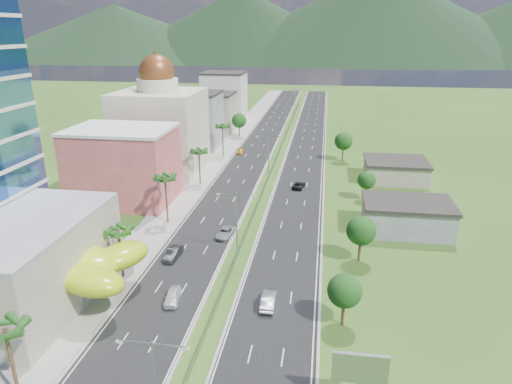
% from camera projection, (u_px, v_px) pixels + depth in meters
% --- Properties ---
extents(ground, '(500.00, 500.00, 0.00)m').
position_uv_depth(ground, '(224.00, 292.00, 62.90)').
color(ground, '#2D5119').
rests_on(ground, ground).
extents(road_left, '(11.00, 260.00, 0.04)m').
position_uv_depth(road_left, '(261.00, 141.00, 147.74)').
color(road_left, black).
rests_on(road_left, ground).
extents(road_right, '(11.00, 260.00, 0.04)m').
position_uv_depth(road_right, '(307.00, 143.00, 145.63)').
color(road_right, black).
rests_on(road_right, ground).
extents(sidewalk_left, '(7.00, 260.00, 0.12)m').
position_uv_depth(sidewalk_left, '(232.00, 140.00, 149.06)').
color(sidewalk_left, gray).
rests_on(sidewalk_left, ground).
extents(median_guardrail, '(0.10, 216.06, 0.76)m').
position_uv_depth(median_guardrail, '(278.00, 154.00, 129.72)').
color(median_guardrail, gray).
rests_on(median_guardrail, ground).
extents(streetlight_median_b, '(6.04, 0.25, 11.00)m').
position_uv_depth(streetlight_median_b, '(237.00, 219.00, 69.94)').
color(streetlight_median_b, gray).
rests_on(streetlight_median_b, ground).
extents(streetlight_median_c, '(6.04, 0.25, 11.00)m').
position_uv_depth(streetlight_median_c, '(269.00, 153.00, 107.18)').
color(streetlight_median_c, gray).
rests_on(streetlight_median_c, ground).
extents(streetlight_median_d, '(6.04, 0.25, 11.00)m').
position_uv_depth(streetlight_median_d, '(286.00, 118.00, 149.08)').
color(streetlight_median_d, gray).
rests_on(streetlight_median_d, ground).
extents(streetlight_median_e, '(6.04, 0.25, 11.00)m').
position_uv_depth(streetlight_median_e, '(295.00, 99.00, 190.98)').
color(streetlight_median_e, gray).
rests_on(streetlight_median_e, ground).
extents(lime_canopy, '(18.00, 15.00, 7.40)m').
position_uv_depth(lime_canopy, '(68.00, 264.00, 60.30)').
color(lime_canopy, '#A0BF12').
rests_on(lime_canopy, ground).
extents(pink_shophouse, '(20.00, 15.00, 15.00)m').
position_uv_depth(pink_shophouse, '(124.00, 167.00, 94.10)').
color(pink_shophouse, '#B64E4B').
rests_on(pink_shophouse, ground).
extents(domed_building, '(20.00, 20.00, 28.70)m').
position_uv_depth(domed_building, '(161.00, 126.00, 114.22)').
color(domed_building, beige).
rests_on(domed_building, ground).
extents(midrise_grey, '(16.00, 15.00, 16.00)m').
position_uv_depth(midrise_grey, '(193.00, 121.00, 138.49)').
color(midrise_grey, gray).
rests_on(midrise_grey, ground).
extents(midrise_beige, '(16.00, 15.00, 13.00)m').
position_uv_depth(midrise_beige, '(210.00, 113.00, 159.47)').
color(midrise_beige, gray).
rests_on(midrise_beige, ground).
extents(midrise_white, '(16.00, 15.00, 18.00)m').
position_uv_depth(midrise_white, '(224.00, 97.00, 180.05)').
color(midrise_white, silver).
rests_on(midrise_white, ground).
extents(billboard, '(5.20, 0.35, 6.20)m').
position_uv_depth(billboard, '(360.00, 370.00, 42.26)').
color(billboard, gray).
rests_on(billboard, ground).
extents(shed_near, '(15.00, 10.00, 5.00)m').
position_uv_depth(shed_near, '(407.00, 218.00, 81.40)').
color(shed_near, gray).
rests_on(shed_near, ground).
extents(shed_far, '(14.00, 12.00, 4.40)m').
position_uv_depth(shed_far, '(395.00, 171.00, 109.15)').
color(shed_far, gray).
rests_on(shed_far, ground).
extents(palm_tree_a, '(3.60, 3.60, 9.10)m').
position_uv_depth(palm_tree_a, '(5.00, 332.00, 41.89)').
color(palm_tree_a, '#47301C').
rests_on(palm_tree_a, ground).
extents(palm_tree_b, '(3.60, 3.60, 8.10)m').
position_uv_depth(palm_tree_b, '(118.00, 233.00, 64.56)').
color(palm_tree_b, '#47301C').
rests_on(palm_tree_b, ground).
extents(palm_tree_c, '(3.60, 3.60, 9.60)m').
position_uv_depth(palm_tree_c, '(165.00, 180.00, 82.70)').
color(palm_tree_c, '#47301C').
rests_on(palm_tree_c, ground).
extents(palm_tree_d, '(3.60, 3.60, 8.60)m').
position_uv_depth(palm_tree_d, '(199.00, 153.00, 104.44)').
color(palm_tree_d, '#47301C').
rests_on(palm_tree_d, ground).
extents(palm_tree_e, '(3.60, 3.60, 9.40)m').
position_uv_depth(palm_tree_e, '(223.00, 128.00, 127.45)').
color(palm_tree_e, '#47301C').
rests_on(palm_tree_e, ground).
extents(leafy_tree_lfar, '(4.90, 4.90, 8.05)m').
position_uv_depth(leafy_tree_lfar, '(239.00, 121.00, 151.65)').
color(leafy_tree_lfar, '#47301C').
rests_on(leafy_tree_lfar, ground).
extents(leafy_tree_ra, '(4.20, 4.20, 6.90)m').
position_uv_depth(leafy_tree_ra, '(345.00, 291.00, 54.39)').
color(leafy_tree_ra, '#47301C').
rests_on(leafy_tree_ra, ground).
extents(leafy_tree_rb, '(4.55, 4.55, 7.47)m').
position_uv_depth(leafy_tree_rb, '(361.00, 231.00, 69.66)').
color(leafy_tree_rb, '#47301C').
rests_on(leafy_tree_rb, ground).
extents(leafy_tree_rc, '(3.85, 3.85, 6.33)m').
position_uv_depth(leafy_tree_rc, '(367.00, 180.00, 95.58)').
color(leafy_tree_rc, '#47301C').
rests_on(leafy_tree_rc, ground).
extents(leafy_tree_rd, '(4.90, 4.90, 8.05)m').
position_uv_depth(leafy_tree_rd, '(343.00, 141.00, 123.66)').
color(leafy_tree_rd, '#47301C').
rests_on(leafy_tree_rd, ground).
extents(mountain_ridge, '(860.00, 140.00, 90.00)m').
position_uv_depth(mountain_ridge, '(373.00, 64.00, 473.45)').
color(mountain_ridge, black).
rests_on(mountain_ridge, ground).
extents(car_white_near_left, '(2.46, 4.81, 1.57)m').
position_uv_depth(car_white_near_left, '(173.00, 296.00, 60.44)').
color(car_white_near_left, silver).
rests_on(car_white_near_left, road_left).
extents(car_dark_left, '(2.05, 5.07, 1.64)m').
position_uv_depth(car_dark_left, '(173.00, 253.00, 71.96)').
color(car_dark_left, black).
rests_on(car_dark_left, road_left).
extents(car_silver_mid_left, '(2.93, 5.39, 1.43)m').
position_uv_depth(car_silver_mid_left, '(225.00, 233.00, 79.55)').
color(car_silver_mid_left, '#95989C').
rests_on(car_silver_mid_left, road_left).
extents(car_yellow_far_left, '(1.95, 4.38, 1.25)m').
position_uv_depth(car_yellow_far_left, '(240.00, 151.00, 133.01)').
color(car_yellow_far_left, orange).
rests_on(car_yellow_far_left, road_left).
extents(car_silver_right, '(1.85, 5.02, 1.64)m').
position_uv_depth(car_silver_right, '(268.00, 300.00, 59.47)').
color(car_silver_right, '#A6A8AE').
rests_on(car_silver_right, road_right).
extents(car_dark_far_right, '(3.06, 5.20, 1.36)m').
position_uv_depth(car_dark_far_right, '(299.00, 185.00, 103.96)').
color(car_dark_far_right, black).
rests_on(car_dark_far_right, road_right).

